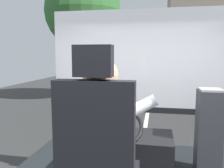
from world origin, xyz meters
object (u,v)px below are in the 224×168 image
object	(u,v)px
bus_driver	(103,132)
steering_console	(124,150)
driver_seat	(99,166)
fare_box	(208,132)

from	to	relation	value
bus_driver	steering_console	bearing A→B (deg)	90.00
driver_seat	bus_driver	bearing A→B (deg)	90.00
driver_seat	bus_driver	world-z (taller)	driver_seat
bus_driver	steering_console	distance (m)	1.20
driver_seat	fare_box	world-z (taller)	driver_seat
bus_driver	steering_console	world-z (taller)	bus_driver
steering_console	driver_seat	bearing A→B (deg)	-90.00
steering_console	fare_box	world-z (taller)	fare_box
steering_console	fare_box	bearing A→B (deg)	3.24
bus_driver	fare_box	size ratio (longest dim) A/B	0.83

